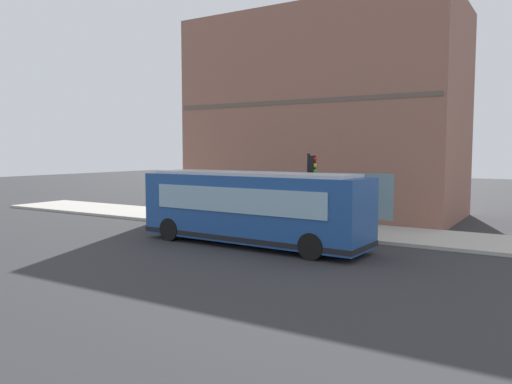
# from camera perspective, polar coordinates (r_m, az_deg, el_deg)

# --- Properties ---
(ground) EXTENTS (120.00, 120.00, 0.00)m
(ground) POSITION_cam_1_polar(r_m,az_deg,el_deg) (22.39, -4.02, -5.45)
(ground) COLOR #2D2D30
(sidewalk_curb) EXTENTS (4.48, 40.00, 0.15)m
(sidewalk_curb) POSITION_cam_1_polar(r_m,az_deg,el_deg) (26.41, 2.12, -3.72)
(sidewalk_curb) COLOR #B2ADA3
(sidewalk_curb) RESTS_ON ground
(building_corner) EXTENTS (8.20, 16.19, 12.15)m
(building_corner) POSITION_cam_1_polar(r_m,az_deg,el_deg) (31.85, 7.81, 8.49)
(building_corner) COLOR #8C5B4C
(building_corner) RESTS_ON ground
(city_bus_nearside) EXTENTS (2.98, 10.14, 3.07)m
(city_bus_nearside) POSITION_cam_1_polar(r_m,az_deg,el_deg) (20.82, -0.48, -1.89)
(city_bus_nearside) COLOR #1E478C
(city_bus_nearside) RESTS_ON ground
(traffic_light_near_corner) EXTENTS (0.32, 0.49, 3.69)m
(traffic_light_near_corner) POSITION_cam_1_polar(r_m,az_deg,el_deg) (23.16, 6.29, 1.65)
(traffic_light_near_corner) COLOR black
(traffic_light_near_corner) RESTS_ON sidewalk_curb
(fire_hydrant) EXTENTS (0.35, 0.35, 0.74)m
(fire_hydrant) POSITION_cam_1_polar(r_m,az_deg,el_deg) (28.29, 0.47, -2.26)
(fire_hydrant) COLOR red
(fire_hydrant) RESTS_ON sidewalk_curb
(pedestrian_by_light_pole) EXTENTS (0.32, 0.32, 1.78)m
(pedestrian_by_light_pole) POSITION_cam_1_polar(r_m,az_deg,el_deg) (31.93, -10.67, -0.34)
(pedestrian_by_light_pole) COLOR #8C3F8C
(pedestrian_by_light_pole) RESTS_ON sidewalk_curb
(pedestrian_near_hydrant) EXTENTS (0.32, 0.32, 1.76)m
(pedestrian_near_hydrant) POSITION_cam_1_polar(r_m,az_deg,el_deg) (26.48, 8.88, -1.38)
(pedestrian_near_hydrant) COLOR #99994C
(pedestrian_near_hydrant) RESTS_ON sidewalk_curb
(pedestrian_walking_along_curb) EXTENTS (0.32, 0.32, 1.61)m
(pedestrian_walking_along_curb) POSITION_cam_1_polar(r_m,az_deg,el_deg) (25.73, -1.18, -1.71)
(pedestrian_walking_along_curb) COLOR black
(pedestrian_walking_along_curb) RESTS_ON sidewalk_curb
(pedestrian_near_building_entrance) EXTENTS (0.32, 0.32, 1.73)m
(pedestrian_near_building_entrance) POSITION_cam_1_polar(r_m,az_deg,el_deg) (24.85, 12.23, -1.87)
(pedestrian_near_building_entrance) COLOR gold
(pedestrian_near_building_entrance) RESTS_ON sidewalk_curb
(newspaper_vending_box) EXTENTS (0.44, 0.42, 0.90)m
(newspaper_vending_box) POSITION_cam_1_polar(r_m,az_deg,el_deg) (30.11, -4.23, -1.68)
(newspaper_vending_box) COLOR #BF3F19
(newspaper_vending_box) RESTS_ON sidewalk_curb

